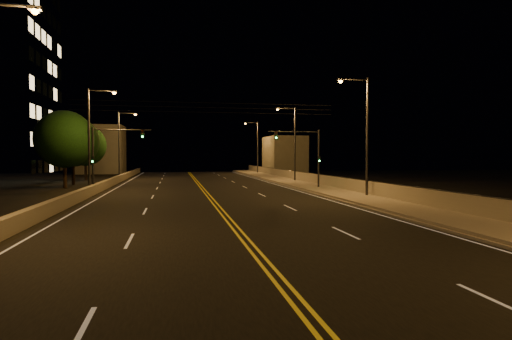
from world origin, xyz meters
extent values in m
cube|color=black|center=(0.00, 20.00, 0.01)|extent=(18.00, 120.00, 0.02)
cube|color=gray|center=(10.80, 20.00, 0.15)|extent=(3.60, 120.00, 0.30)
cube|color=gray|center=(8.93, 20.00, 0.07)|extent=(0.14, 120.00, 0.15)
cube|color=gray|center=(12.45, 20.00, 0.80)|extent=(0.30, 120.00, 1.00)
cube|color=gray|center=(-9.64, 20.00, 0.41)|extent=(0.45, 120.00, 0.81)
cube|color=gray|center=(16.50, 67.16, 3.33)|extent=(6.00, 10.00, 6.66)
cube|color=gray|center=(-16.00, 75.89, 4.41)|extent=(8.00, 8.00, 8.82)
cylinder|color=black|center=(12.45, 20.00, 1.33)|extent=(0.06, 120.00, 0.06)
cube|color=silver|center=(-8.60, 20.00, 0.02)|extent=(0.12, 116.00, 0.00)
cube|color=silver|center=(8.60, 20.00, 0.02)|extent=(0.12, 116.00, 0.00)
cube|color=gold|center=(-0.15, 20.00, 0.02)|extent=(0.12, 116.00, 0.00)
cube|color=gold|center=(0.15, 20.00, 0.02)|extent=(0.12, 116.00, 0.00)
cube|color=silver|center=(-4.50, 1.50, 0.02)|extent=(0.12, 3.00, 0.00)
cube|color=silver|center=(-4.50, 10.50, 0.02)|extent=(0.12, 3.00, 0.00)
cube|color=silver|center=(-4.50, 19.50, 0.02)|extent=(0.12, 3.00, 0.00)
cube|color=silver|center=(-4.50, 28.50, 0.02)|extent=(0.12, 3.00, 0.00)
cube|color=silver|center=(-4.50, 37.50, 0.02)|extent=(0.12, 3.00, 0.00)
cube|color=silver|center=(-4.50, 46.50, 0.02)|extent=(0.12, 3.00, 0.00)
cube|color=silver|center=(-4.50, 55.50, 0.02)|extent=(0.12, 3.00, 0.00)
cube|color=silver|center=(-4.50, 64.50, 0.02)|extent=(0.12, 3.00, 0.00)
cube|color=silver|center=(-4.50, 73.50, 0.02)|extent=(0.12, 3.00, 0.00)
cube|color=silver|center=(4.50, 1.50, 0.02)|extent=(0.12, 3.00, 0.00)
cube|color=silver|center=(4.50, 10.50, 0.02)|extent=(0.12, 3.00, 0.00)
cube|color=silver|center=(4.50, 19.50, 0.02)|extent=(0.12, 3.00, 0.00)
cube|color=silver|center=(4.50, 28.50, 0.02)|extent=(0.12, 3.00, 0.00)
cube|color=silver|center=(4.50, 37.50, 0.02)|extent=(0.12, 3.00, 0.00)
cube|color=silver|center=(4.50, 46.50, 0.02)|extent=(0.12, 3.00, 0.00)
cube|color=silver|center=(4.50, 55.50, 0.02)|extent=(0.12, 3.00, 0.00)
cube|color=silver|center=(4.50, 64.50, 0.02)|extent=(0.12, 3.00, 0.00)
cube|color=silver|center=(4.50, 73.50, 0.02)|extent=(0.12, 3.00, 0.00)
cylinder|color=#2D2D33|center=(11.80, 23.81, 4.64)|extent=(0.20, 0.20, 9.27)
cylinder|color=#2D2D33|center=(10.70, 23.81, 9.12)|extent=(2.20, 0.12, 0.12)
cube|color=#2D2D33|center=(9.60, 23.81, 9.05)|extent=(0.50, 0.25, 0.14)
sphere|color=#FF9E2D|center=(9.60, 23.81, 8.95)|extent=(0.28, 0.28, 0.28)
cylinder|color=#2D2D33|center=(11.80, 43.87, 4.64)|extent=(0.20, 0.20, 9.27)
cylinder|color=#2D2D33|center=(10.70, 43.87, 9.12)|extent=(2.20, 0.12, 0.12)
cube|color=#2D2D33|center=(9.60, 43.87, 9.05)|extent=(0.50, 0.25, 0.14)
sphere|color=#FF9E2D|center=(9.60, 43.87, 8.95)|extent=(0.28, 0.28, 0.28)
cylinder|color=#2D2D33|center=(11.80, 67.84, 4.64)|extent=(0.20, 0.20, 9.27)
cylinder|color=#2D2D33|center=(10.70, 67.84, 9.12)|extent=(2.20, 0.12, 0.12)
cube|color=#2D2D33|center=(9.60, 67.84, 9.05)|extent=(0.50, 0.25, 0.14)
sphere|color=#FF9E2D|center=(9.60, 67.84, 8.95)|extent=(0.28, 0.28, 0.28)
cylinder|color=#2D2D33|center=(-9.10, 11.18, 9.12)|extent=(2.20, 0.12, 0.12)
cube|color=#2D2D33|center=(-8.00, 11.18, 9.05)|extent=(0.50, 0.25, 0.14)
sphere|color=#FF9E2D|center=(-8.00, 11.18, 8.95)|extent=(0.28, 0.28, 0.28)
cylinder|color=#2D2D33|center=(-10.20, 33.27, 4.64)|extent=(0.20, 0.20, 9.27)
cylinder|color=#2D2D33|center=(-9.10, 33.27, 9.12)|extent=(2.20, 0.12, 0.12)
cube|color=#2D2D33|center=(-8.00, 33.27, 9.05)|extent=(0.50, 0.25, 0.14)
sphere|color=#FF9E2D|center=(-8.00, 33.27, 8.95)|extent=(0.28, 0.28, 0.28)
cylinder|color=#2D2D33|center=(-10.20, 54.10, 4.64)|extent=(0.20, 0.20, 9.27)
cylinder|color=#2D2D33|center=(-9.10, 54.10, 9.12)|extent=(2.20, 0.12, 0.12)
cube|color=#2D2D33|center=(-8.00, 54.10, 9.05)|extent=(0.50, 0.25, 0.14)
sphere|color=#FF9E2D|center=(-8.00, 54.10, 8.95)|extent=(0.28, 0.28, 0.28)
cylinder|color=#2D2D33|center=(11.00, 32.75, 2.91)|extent=(0.18, 0.18, 5.83)
cylinder|color=#2D2D33|center=(8.50, 32.75, 5.63)|extent=(5.00, 0.10, 0.10)
cube|color=black|center=(6.75, 32.75, 5.28)|extent=(0.28, 0.18, 0.80)
sphere|color=#19FF4C|center=(6.75, 32.64, 5.03)|extent=(0.14, 0.14, 0.14)
cube|color=black|center=(11.00, 32.60, 3.00)|extent=(0.22, 0.14, 0.55)
cylinder|color=#2D2D33|center=(-9.80, 32.75, 2.91)|extent=(0.18, 0.18, 5.83)
cylinder|color=#2D2D33|center=(-7.30, 32.75, 5.63)|extent=(5.00, 0.10, 0.10)
cube|color=black|center=(-5.55, 32.75, 5.28)|extent=(0.28, 0.18, 0.80)
sphere|color=#19FF4C|center=(-5.55, 32.64, 5.03)|extent=(0.14, 0.14, 0.14)
cube|color=black|center=(-9.80, 32.60, 3.00)|extent=(0.22, 0.14, 0.55)
cylinder|color=black|center=(0.00, 29.50, 7.00)|extent=(22.00, 0.03, 0.03)
cylinder|color=black|center=(0.00, 29.50, 7.40)|extent=(22.00, 0.03, 0.03)
cylinder|color=black|center=(0.00, 29.50, 7.80)|extent=(22.00, 0.03, 0.03)
cylinder|color=black|center=(-13.77, 39.72, 1.39)|extent=(0.36, 0.36, 2.78)
sphere|color=black|center=(-13.77, 39.72, 5.02)|extent=(5.87, 5.87, 5.87)
cylinder|color=black|center=(-14.10, 44.85, 1.37)|extent=(0.36, 0.36, 2.74)
sphere|color=black|center=(-14.10, 44.85, 4.94)|extent=(5.78, 5.78, 5.78)
cylinder|color=black|center=(-14.44, 53.49, 1.29)|extent=(0.36, 0.36, 2.59)
sphere|color=black|center=(-14.44, 53.49, 4.67)|extent=(5.46, 5.46, 5.46)
camera|label=1|loc=(-2.73, -6.83, 3.38)|focal=30.00mm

